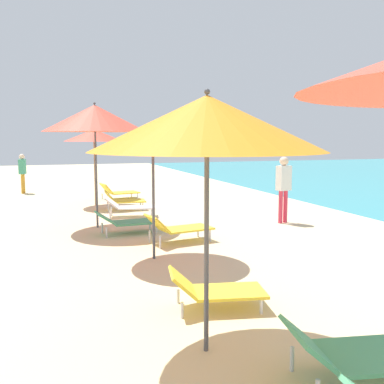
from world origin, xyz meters
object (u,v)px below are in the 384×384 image
(lounger_farthest_inland, at_px, (124,200))
(person_walking_mid, at_px, (284,183))
(umbrella_third, at_px, (207,124))
(lounger_farthest_shoreside, at_px, (119,191))
(umbrella_fifth, at_px, (95,118))
(lounger_fifth_inland, at_px, (127,221))
(lounger_third_shoreside, at_px, (215,289))
(umbrella_fourth, at_px, (153,141))
(lounger_fifth_shoreside, at_px, (129,206))
(umbrella_farthest, at_px, (94,136))
(person_walking_near, at_px, (22,170))
(lounger_fourth_shoreside, at_px, (178,227))
(lounger_third_inland, at_px, (353,352))

(lounger_farthest_inland, relative_size, person_walking_mid, 0.74)
(umbrella_third, relative_size, lounger_farthest_shoreside, 1.89)
(umbrella_fifth, xyz_separation_m, lounger_fifth_inland, (0.56, -0.96, -2.37))
(lounger_third_shoreside, xyz_separation_m, umbrella_fourth, (-0.19, 2.60, 1.89))
(lounger_third_shoreside, bearing_deg, lounger_farthest_inland, 99.44)
(umbrella_fourth, height_order, lounger_farthest_inland, umbrella_fourth)
(lounger_fifth_shoreside, distance_m, lounger_farthest_shoreside, 3.77)
(umbrella_fourth, xyz_separation_m, umbrella_farthest, (-0.30, 6.94, 0.12))
(umbrella_fifth, bearing_deg, person_walking_near, 104.58)
(lounger_third_shoreside, bearing_deg, person_walking_mid, 63.43)
(umbrella_fourth, distance_m, person_walking_near, 11.43)
(umbrella_fifth, bearing_deg, umbrella_fourth, -78.67)
(umbrella_farthest, distance_m, lounger_farthest_inland, 2.41)
(lounger_fourth_shoreside, distance_m, umbrella_fifth, 3.51)
(lounger_fourth_shoreside, bearing_deg, umbrella_third, -113.45)
(lounger_third_shoreside, relative_size, lounger_farthest_shoreside, 0.93)
(lounger_fifth_inland, height_order, lounger_farthest_inland, lounger_farthest_inland)
(lounger_farthest_inland, distance_m, person_walking_near, 6.19)
(lounger_fourth_shoreside, distance_m, person_walking_mid, 3.53)
(lounger_farthest_shoreside, bearing_deg, person_walking_mid, -71.55)
(person_walking_near, bearing_deg, umbrella_fourth, -65.04)
(umbrella_fourth, height_order, person_walking_mid, umbrella_fourth)
(umbrella_farthest, height_order, lounger_farthest_inland, umbrella_farthest)
(lounger_fourth_shoreside, distance_m, person_walking_near, 10.56)
(lounger_third_shoreside, height_order, person_walking_near, person_walking_near)
(lounger_third_inland, xyz_separation_m, lounger_farthest_shoreside, (-0.06, 12.92, -0.03))
(person_walking_near, bearing_deg, umbrella_third, -69.54)
(lounger_farthest_shoreside, xyz_separation_m, person_walking_near, (-3.34, 2.80, 0.67))
(umbrella_fifth, height_order, umbrella_farthest, umbrella_fifth)
(lounger_third_inland, relative_size, lounger_fifth_shoreside, 0.91)
(lounger_fourth_shoreside, bearing_deg, umbrella_fourth, -136.23)
(lounger_third_inland, relative_size, person_walking_mid, 0.78)
(umbrella_fourth, height_order, umbrella_fifth, umbrella_fifth)
(lounger_third_shoreside, relative_size, lounger_fifth_shoreside, 0.90)
(umbrella_farthest, xyz_separation_m, lounger_farthest_shoreside, (0.96, 1.30, -2.00))
(umbrella_third, height_order, umbrella_fourth, umbrella_third)
(umbrella_fourth, relative_size, umbrella_farthest, 0.96)
(umbrella_fourth, bearing_deg, person_walking_near, 103.63)
(person_walking_near, bearing_deg, umbrella_fifth, -64.09)
(lounger_fifth_inland, distance_m, person_walking_near, 9.14)
(lounger_third_inland, relative_size, lounger_fourth_shoreside, 0.91)
(lounger_third_inland, height_order, umbrella_fifth, umbrella_fifth)
(lounger_fifth_inland, xyz_separation_m, umbrella_farthest, (-0.21, 4.64, 1.98))
(lounger_fourth_shoreside, height_order, umbrella_fifth, umbrella_fifth)
(person_walking_mid, bearing_deg, umbrella_fifth, 64.52)
(lounger_third_shoreside, xyz_separation_m, lounger_farthest_shoreside, (0.47, 10.85, 0.01))
(lounger_fifth_inland, bearing_deg, lounger_fifth_shoreside, 74.89)
(lounger_farthest_shoreside, bearing_deg, person_walking_near, 128.97)
(lounger_farthest_inland, bearing_deg, umbrella_fifth, -108.82)
(umbrella_third, height_order, lounger_fourth_shoreside, umbrella_third)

